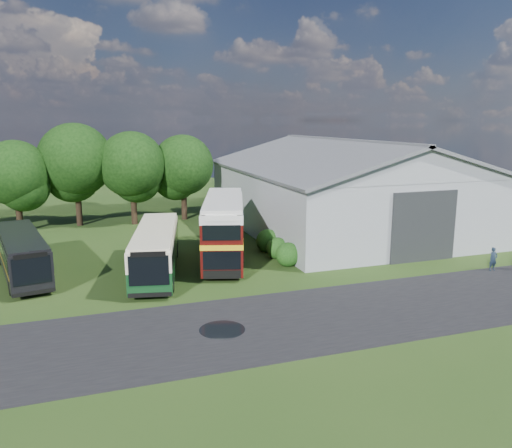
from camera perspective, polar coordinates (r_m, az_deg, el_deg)
name	(u,v)px	position (r m, az deg, el deg)	size (l,w,h in m)	color
ground	(235,305)	(27.37, -2.47, -9.21)	(120.00, 120.00, 0.00)	#1F3B12
asphalt_road	(308,318)	(25.74, 6.00, -10.65)	(60.00, 8.00, 0.02)	black
puddle	(222,330)	(24.32, -3.89, -12.00)	(2.20, 2.20, 0.01)	black
storage_shed	(342,183)	(46.52, 9.76, 4.65)	(18.80, 24.80, 8.15)	gray
tree_left_b	(15,173)	(48.60, -25.81, 5.24)	(5.78, 5.78, 8.16)	black
tree_mid	(75,160)	(49.47, -19.95, 6.88)	(6.80, 6.80, 9.60)	black
tree_right_a	(132,165)	(48.69, -14.00, 6.58)	(6.26, 6.26, 8.83)	black
tree_right_b	(183,165)	(50.17, -8.34, 6.66)	(5.98, 5.98, 8.45)	black
shrub_front	(288,265)	(34.51, 3.66, -4.74)	(1.70, 1.70, 1.70)	#194714
shrub_mid	(277,258)	(36.29, 2.45, -3.90)	(1.60, 1.60, 1.60)	#194714
shrub_back	(268,251)	(38.09, 1.35, -3.13)	(1.80, 1.80, 1.80)	#194714
bus_green_single	(156,249)	(32.94, -11.35, -2.87)	(4.70, 11.17, 3.00)	black
bus_maroon_double	(224,229)	(35.24, -3.68, -0.61)	(5.59, 10.83, 4.52)	black
bus_dark_single	(22,254)	(35.05, -25.17, -3.10)	(4.31, 10.32, 2.77)	black
visitor_a	(493,259)	(36.58, 25.48, -3.66)	(0.57, 0.37, 1.56)	#182435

